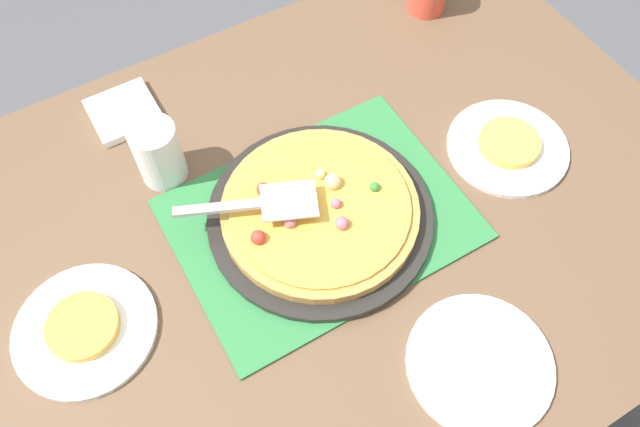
{
  "coord_description": "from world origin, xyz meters",
  "views": [
    {
      "loc": [
        -0.27,
        -0.47,
        1.66
      ],
      "look_at": [
        0.0,
        0.0,
        0.77
      ],
      "focal_mm": 34.92,
      "sensor_mm": 36.0,
      "label": 1
    }
  ],
  "objects_px": {
    "napkin_stack": "(124,112)",
    "pizza_server": "(259,204)",
    "pizza": "(319,209)",
    "plate_side": "(480,363)",
    "served_slice_right": "(509,143)",
    "plate_far_right": "(507,147)",
    "plate_near_left": "(85,329)",
    "served_slice_left": "(82,326)",
    "cup_near": "(158,153)",
    "pizza_pan": "(320,216)"
  },
  "relations": [
    {
      "from": "pizza",
      "to": "plate_far_right",
      "type": "xyz_separation_m",
      "value": [
        0.37,
        -0.04,
        -0.03
      ]
    },
    {
      "from": "plate_near_left",
      "to": "napkin_stack",
      "type": "distance_m",
      "value": 0.43
    },
    {
      "from": "plate_near_left",
      "to": "pizza_server",
      "type": "relative_size",
      "value": 0.96
    },
    {
      "from": "pizza",
      "to": "served_slice_right",
      "type": "distance_m",
      "value": 0.37
    },
    {
      "from": "plate_side",
      "to": "served_slice_right",
      "type": "distance_m",
      "value": 0.42
    },
    {
      "from": "plate_far_right",
      "to": "served_slice_left",
      "type": "xyz_separation_m",
      "value": [
        -0.78,
        0.05,
        0.01
      ]
    },
    {
      "from": "pizza",
      "to": "plate_side",
      "type": "distance_m",
      "value": 0.35
    },
    {
      "from": "served_slice_right",
      "to": "pizza_server",
      "type": "bearing_deg",
      "value": 170.12
    },
    {
      "from": "served_slice_left",
      "to": "cup_near",
      "type": "bearing_deg",
      "value": 43.85
    },
    {
      "from": "plate_side",
      "to": "served_slice_right",
      "type": "xyz_separation_m",
      "value": [
        0.29,
        0.3,
        0.01
      ]
    },
    {
      "from": "pizza",
      "to": "plate_side",
      "type": "xyz_separation_m",
      "value": [
        0.08,
        -0.34,
        -0.03
      ]
    },
    {
      "from": "pizza",
      "to": "pizza_server",
      "type": "relative_size",
      "value": 1.45
    },
    {
      "from": "pizza",
      "to": "served_slice_right",
      "type": "bearing_deg",
      "value": -6.47
    },
    {
      "from": "plate_near_left",
      "to": "plate_far_right",
      "type": "xyz_separation_m",
      "value": [
        0.78,
        -0.05,
        0.0
      ]
    },
    {
      "from": "cup_near",
      "to": "served_slice_left",
      "type": "bearing_deg",
      "value": -136.15
    },
    {
      "from": "pizza",
      "to": "pizza_server",
      "type": "bearing_deg",
      "value": 156.83
    },
    {
      "from": "pizza",
      "to": "served_slice_left",
      "type": "bearing_deg",
      "value": 178.8
    },
    {
      "from": "plate_near_left",
      "to": "napkin_stack",
      "type": "height_order",
      "value": "napkin_stack"
    },
    {
      "from": "plate_far_right",
      "to": "plate_side",
      "type": "xyz_separation_m",
      "value": [
        -0.29,
        -0.3,
        0.0
      ]
    },
    {
      "from": "pizza_server",
      "to": "plate_side",
      "type": "bearing_deg",
      "value": -65.89
    },
    {
      "from": "pizza_server",
      "to": "pizza",
      "type": "bearing_deg",
      "value": -23.17
    },
    {
      "from": "plate_far_right",
      "to": "served_slice_right",
      "type": "xyz_separation_m",
      "value": [
        0.0,
        -0.0,
        0.01
      ]
    },
    {
      "from": "pizza_pan",
      "to": "pizza_server",
      "type": "relative_size",
      "value": 1.66
    },
    {
      "from": "plate_side",
      "to": "pizza",
      "type": "bearing_deg",
      "value": 103.17
    },
    {
      "from": "cup_near",
      "to": "plate_far_right",
      "type": "bearing_deg",
      "value": -25.14
    },
    {
      "from": "served_slice_right",
      "to": "pizza_pan",
      "type": "bearing_deg",
      "value": 173.61
    },
    {
      "from": "napkin_stack",
      "to": "plate_near_left",
      "type": "bearing_deg",
      "value": -118.76
    },
    {
      "from": "plate_near_left",
      "to": "plate_far_right",
      "type": "bearing_deg",
      "value": -3.71
    },
    {
      "from": "pizza_server",
      "to": "served_slice_right",
      "type": "bearing_deg",
      "value": -9.88
    },
    {
      "from": "served_slice_right",
      "to": "pizza_server",
      "type": "distance_m",
      "value": 0.47
    },
    {
      "from": "pizza_server",
      "to": "plate_near_left",
      "type": "bearing_deg",
      "value": -174.73
    },
    {
      "from": "plate_side",
      "to": "cup_near",
      "type": "distance_m",
      "value": 0.62
    },
    {
      "from": "pizza",
      "to": "plate_side",
      "type": "bearing_deg",
      "value": -76.83
    },
    {
      "from": "cup_near",
      "to": "plate_near_left",
      "type": "bearing_deg",
      "value": -136.15
    },
    {
      "from": "plate_near_left",
      "to": "plate_far_right",
      "type": "distance_m",
      "value": 0.78
    },
    {
      "from": "napkin_stack",
      "to": "served_slice_right",
      "type": "bearing_deg",
      "value": -36.68
    },
    {
      "from": "pizza",
      "to": "napkin_stack",
      "type": "distance_m",
      "value": 0.44
    },
    {
      "from": "pizza",
      "to": "plate_near_left",
      "type": "bearing_deg",
      "value": 178.8
    },
    {
      "from": "plate_near_left",
      "to": "plate_far_right",
      "type": "relative_size",
      "value": 1.0
    },
    {
      "from": "plate_near_left",
      "to": "pizza",
      "type": "bearing_deg",
      "value": -1.2
    },
    {
      "from": "pizza_server",
      "to": "napkin_stack",
      "type": "relative_size",
      "value": 1.9
    },
    {
      "from": "napkin_stack",
      "to": "pizza_server",
      "type": "bearing_deg",
      "value": -71.93
    },
    {
      "from": "pizza",
      "to": "cup_near",
      "type": "relative_size",
      "value": 2.75
    },
    {
      "from": "cup_near",
      "to": "napkin_stack",
      "type": "distance_m",
      "value": 0.17
    },
    {
      "from": "pizza_pan",
      "to": "plate_side",
      "type": "xyz_separation_m",
      "value": [
        0.08,
        -0.34,
        -0.01
      ]
    },
    {
      "from": "pizza_pan",
      "to": "pizza_server",
      "type": "xyz_separation_m",
      "value": [
        -0.09,
        0.04,
        0.06
      ]
    },
    {
      "from": "plate_near_left",
      "to": "plate_side",
      "type": "relative_size",
      "value": 1.0
    },
    {
      "from": "plate_near_left",
      "to": "served_slice_left",
      "type": "bearing_deg",
      "value": -90.0
    },
    {
      "from": "pizza",
      "to": "pizza_server",
      "type": "height_order",
      "value": "pizza_server"
    },
    {
      "from": "plate_far_right",
      "to": "served_slice_left",
      "type": "height_order",
      "value": "served_slice_left"
    }
  ]
}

